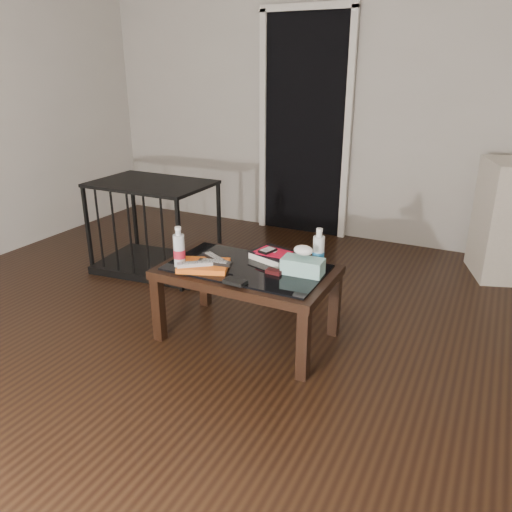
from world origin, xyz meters
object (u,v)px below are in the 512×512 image
at_px(coffee_table, 247,277).
at_px(pet_crate, 156,241).
at_px(tissue_box, 303,266).
at_px(textbook, 274,256).
at_px(water_bottle_right, 319,248).
at_px(water_bottle_left, 179,247).

xyz_separation_m(coffee_table, pet_crate, (-1.16, 0.65, -0.17)).
bearing_deg(pet_crate, tissue_box, -28.17).
relative_size(textbook, water_bottle_right, 1.05).
bearing_deg(textbook, coffee_table, -99.79).
xyz_separation_m(textbook, water_bottle_right, (0.28, -0.01, 0.10)).
bearing_deg(coffee_table, pet_crate, 150.96).
distance_m(pet_crate, tissue_box, 1.63).
xyz_separation_m(water_bottle_left, water_bottle_right, (0.73, 0.33, 0.00)).
xyz_separation_m(pet_crate, water_bottle_left, (0.81, -0.81, 0.35)).
relative_size(coffee_table, textbook, 4.00).
bearing_deg(water_bottle_right, pet_crate, 162.60).
relative_size(pet_crate, water_bottle_left, 4.03).
xyz_separation_m(water_bottle_right, tissue_box, (-0.05, -0.12, -0.07)).
xyz_separation_m(pet_crate, tissue_box, (1.49, -0.60, 0.28)).
relative_size(textbook, water_bottle_left, 1.05).
bearing_deg(textbook, pet_crate, 176.86).
height_order(pet_crate, water_bottle_left, pet_crate).
xyz_separation_m(coffee_table, water_bottle_left, (-0.36, -0.16, 0.18)).
distance_m(pet_crate, textbook, 1.36).
bearing_deg(tissue_box, textbook, 148.24).
relative_size(textbook, tissue_box, 1.09).
relative_size(water_bottle_left, tissue_box, 1.03).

